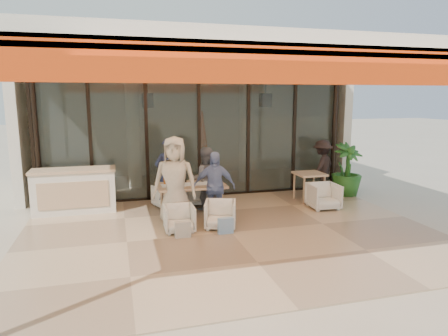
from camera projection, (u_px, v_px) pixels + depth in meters
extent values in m
plane|color=#C6B293|center=(231.00, 233.00, 7.85)|extent=(70.00, 70.00, 0.00)
cube|color=tan|center=(231.00, 233.00, 7.85)|extent=(8.00, 6.00, 0.01)
cube|color=silver|center=(232.00, 61.00, 7.27)|extent=(8.00, 6.00, 0.20)
cube|color=red|center=(305.00, 64.00, 4.53)|extent=(8.00, 0.12, 0.45)
cube|color=orange|center=(281.00, 59.00, 5.16)|extent=(8.00, 1.50, 0.06)
cylinder|color=black|center=(37.00, 143.00, 9.29)|extent=(0.12, 0.12, 3.20)
cylinder|color=black|center=(334.00, 134.00, 11.32)|extent=(0.12, 0.12, 3.20)
cube|color=#9EADA3|center=(199.00, 138.00, 10.42)|extent=(8.00, 0.03, 3.20)
cube|color=black|center=(200.00, 196.00, 10.69)|extent=(8.00, 0.10, 0.08)
cube|color=black|center=(198.00, 76.00, 10.14)|extent=(8.00, 0.10, 0.08)
cube|color=black|center=(32.00, 142.00, 9.37)|extent=(0.08, 0.10, 3.20)
cube|color=black|center=(90.00, 141.00, 9.71)|extent=(0.08, 0.10, 3.20)
cube|color=black|center=(147.00, 139.00, 10.06)|extent=(0.08, 0.10, 3.20)
cube|color=black|center=(199.00, 138.00, 10.42)|extent=(0.08, 0.10, 3.20)
cube|color=black|center=(248.00, 136.00, 10.77)|extent=(0.08, 0.10, 3.20)
cube|color=black|center=(294.00, 135.00, 11.12)|extent=(0.08, 0.10, 3.20)
cube|color=black|center=(335.00, 134.00, 11.46)|extent=(0.08, 0.10, 3.20)
cube|color=silver|center=(178.00, 125.00, 13.72)|extent=(9.00, 0.25, 3.40)
cube|color=silver|center=(28.00, 132.00, 10.91)|extent=(0.25, 3.50, 3.40)
cube|color=silver|center=(318.00, 126.00, 13.21)|extent=(0.25, 3.50, 3.40)
cube|color=silver|center=(186.00, 71.00, 11.76)|extent=(9.00, 3.50, 0.25)
cube|color=#DBB285|center=(188.00, 183.00, 12.36)|extent=(8.00, 3.50, 0.02)
cylinder|color=silver|center=(134.00, 137.00, 11.53)|extent=(0.40, 0.40, 3.00)
cylinder|color=silver|center=(245.00, 134.00, 12.42)|extent=(0.40, 0.40, 3.00)
cylinder|color=black|center=(147.00, 84.00, 10.99)|extent=(0.03, 0.03, 0.70)
cube|color=black|center=(147.00, 100.00, 11.07)|extent=(0.30, 0.30, 0.40)
sphere|color=#FFBF72|center=(147.00, 100.00, 11.07)|extent=(0.18, 0.18, 0.18)
cylinder|color=black|center=(266.00, 85.00, 11.91)|extent=(0.03, 0.03, 0.70)
cube|color=black|center=(265.00, 100.00, 11.99)|extent=(0.30, 0.30, 0.40)
sphere|color=#FFBF72|center=(265.00, 100.00, 11.99)|extent=(0.18, 0.18, 0.18)
cylinder|color=black|center=(203.00, 187.00, 11.72)|extent=(0.40, 0.40, 0.05)
cylinder|color=black|center=(202.00, 153.00, 11.54)|extent=(0.04, 0.04, 2.10)
cone|color=#F35815|center=(202.00, 130.00, 11.43)|extent=(0.32, 0.32, 1.10)
cube|color=silver|center=(75.00, 192.00, 9.14)|extent=(1.80, 0.60, 1.00)
cube|color=#DBB285|center=(73.00, 170.00, 9.05)|extent=(1.85, 0.65, 0.06)
cube|color=#DBB285|center=(73.00, 195.00, 8.85)|extent=(1.50, 0.02, 0.60)
cube|color=#DBB285|center=(191.00, 185.00, 8.83)|extent=(1.50, 0.90, 0.05)
cube|color=white|center=(191.00, 184.00, 8.82)|extent=(1.30, 0.35, 0.01)
cylinder|color=#DBB285|center=(165.00, 207.00, 8.43)|extent=(0.06, 0.06, 0.70)
cylinder|color=#DBB285|center=(222.00, 203.00, 8.75)|extent=(0.06, 0.06, 0.70)
cylinder|color=#DBB285|center=(162.00, 200.00, 9.03)|extent=(0.06, 0.06, 0.70)
cylinder|color=#DBB285|center=(215.00, 196.00, 9.36)|extent=(0.06, 0.06, 0.70)
cylinder|color=white|center=(172.00, 184.00, 8.55)|extent=(0.06, 0.06, 0.11)
cylinder|color=white|center=(178.00, 180.00, 8.94)|extent=(0.06, 0.06, 0.11)
cylinder|color=white|center=(194.00, 182.00, 8.73)|extent=(0.06, 0.06, 0.11)
cylinder|color=white|center=(202.00, 179.00, 9.06)|extent=(0.06, 0.06, 0.11)
cylinder|color=#9A4A16|center=(165.00, 180.00, 8.81)|extent=(0.07, 0.07, 0.16)
cylinder|color=black|center=(184.00, 178.00, 9.05)|extent=(0.09, 0.09, 0.17)
cylinder|color=black|center=(184.00, 174.00, 9.03)|extent=(0.10, 0.10, 0.01)
cylinder|color=white|center=(173.00, 188.00, 8.42)|extent=(0.22, 0.22, 0.01)
cylinder|color=white|center=(214.00, 185.00, 8.65)|extent=(0.22, 0.22, 0.01)
cylinder|color=white|center=(169.00, 182.00, 9.01)|extent=(0.22, 0.22, 0.01)
cylinder|color=white|center=(207.00, 180.00, 9.24)|extent=(0.22, 0.22, 0.01)
imported|color=white|center=(167.00, 195.00, 9.69)|extent=(0.74, 0.71, 0.61)
imported|color=white|center=(201.00, 191.00, 9.91)|extent=(0.82, 0.80, 0.67)
imported|color=white|center=(179.00, 217.00, 7.89)|extent=(0.60, 0.56, 0.60)
imported|color=white|center=(220.00, 213.00, 8.11)|extent=(0.76, 0.74, 0.63)
imported|color=#1B223C|center=(169.00, 176.00, 9.12)|extent=(0.64, 0.43, 1.75)
imported|color=#5D5E62|center=(205.00, 179.00, 9.36)|extent=(0.78, 0.64, 1.51)
imported|color=beige|center=(175.00, 181.00, 8.25)|extent=(1.06, 0.86, 1.86)
imported|color=#697CAF|center=(214.00, 187.00, 8.50)|extent=(0.95, 0.57, 1.52)
cube|color=silver|center=(183.00, 230.00, 7.53)|extent=(0.30, 0.10, 0.34)
cube|color=#99BFD8|center=(226.00, 226.00, 7.75)|extent=(0.30, 0.10, 0.34)
cube|color=#DBB285|center=(309.00, 174.00, 10.14)|extent=(0.70, 0.70, 0.05)
cylinder|color=#DBB285|center=(304.00, 191.00, 9.87)|extent=(0.05, 0.05, 0.70)
cylinder|color=#DBB285|center=(324.00, 190.00, 10.01)|extent=(0.05, 0.05, 0.70)
cylinder|color=#DBB285|center=(294.00, 186.00, 10.40)|extent=(0.05, 0.05, 0.70)
cylinder|color=#DBB285|center=(314.00, 185.00, 10.55)|extent=(0.05, 0.05, 0.70)
imported|color=white|center=(324.00, 195.00, 9.50)|extent=(0.69, 0.65, 0.69)
imported|color=black|center=(322.00, 167.00, 10.92)|extent=(1.11, 1.02, 1.50)
imported|color=#1E5919|center=(347.00, 170.00, 10.74)|extent=(0.93, 0.93, 1.43)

